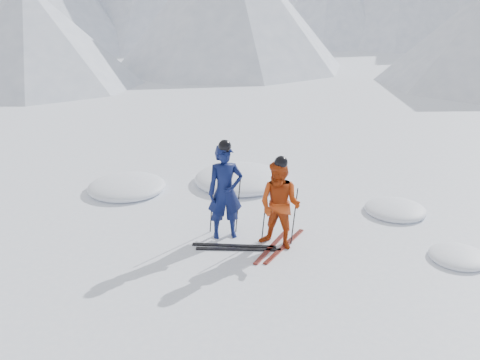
{
  "coord_description": "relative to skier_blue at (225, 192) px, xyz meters",
  "views": [
    {
      "loc": [
        -0.72,
        -9.55,
        4.82
      ],
      "look_at": [
        -1.41,
        0.5,
        1.1
      ],
      "focal_mm": 38.0,
      "sensor_mm": 36.0,
      "label": 1
    }
  ],
  "objects": [
    {
      "name": "ski_worn_left",
      "position": [
        0.99,
        -0.39,
        -0.98
      ],
      "size": [
        0.74,
        1.6,
        0.03
      ],
      "primitive_type": "cube",
      "rotation": [
        0.0,
        0.0,
        -0.39
      ],
      "color": "black",
      "rests_on": "ground"
    },
    {
      "name": "snow_lumps",
      "position": [
        -0.17,
        2.6,
        -1.0
      ],
      "size": [
        8.94,
        5.67,
        0.54
      ],
      "color": "white",
      "rests_on": "ground"
    },
    {
      "name": "ski_loose_a",
      "position": [
        0.21,
        -0.45,
        -0.98
      ],
      "size": [
        1.7,
        0.1,
        0.03
      ],
      "primitive_type": "cube",
      "rotation": [
        0.0,
        0.0,
        1.56
      ],
      "color": "black",
      "rests_on": "ground"
    },
    {
      "name": "ski_worn_right",
      "position": [
        1.23,
        -0.39,
        -0.98
      ],
      "size": [
        0.84,
        1.56,
        0.03
      ],
      "primitive_type": "cube",
      "rotation": [
        0.0,
        0.0,
        -0.46
      ],
      "color": "black",
      "rests_on": "ground"
    },
    {
      "name": "skier_blue",
      "position": [
        0.0,
        0.0,
        0.0
      ],
      "size": [
        0.83,
        0.65,
        2.0
      ],
      "primitive_type": "imported",
      "rotation": [
        0.0,
        0.0,
        0.27
      ],
      "color": "#0B1443",
      "rests_on": "ground"
    },
    {
      "name": "pole_blue_left",
      "position": [
        -0.3,
        0.15,
        -0.33
      ],
      "size": [
        0.13,
        0.09,
        1.33
      ],
      "primitive_type": "cylinder",
      "rotation": [
        0.05,
        0.08,
        0.0
      ],
      "color": "black",
      "rests_on": "ground"
    },
    {
      "name": "ski_loose_b",
      "position": [
        0.31,
        -0.6,
        -0.98
      ],
      "size": [
        1.7,
        0.14,
        0.03
      ],
      "primitive_type": "cube",
      "rotation": [
        0.0,
        0.0,
        1.6
      ],
      "color": "black",
      "rests_on": "ground"
    },
    {
      "name": "pole_blue_right",
      "position": [
        0.25,
        0.25,
        -0.33
      ],
      "size": [
        0.13,
        0.08,
        1.33
      ],
      "primitive_type": "cylinder",
      "rotation": [
        -0.04,
        0.08,
        0.0
      ],
      "color": "black",
      "rests_on": "ground"
    },
    {
      "name": "pole_red_right",
      "position": [
        1.41,
        -0.24,
        -0.4
      ],
      "size": [
        0.12,
        0.08,
        1.2
      ],
      "primitive_type": "cylinder",
      "rotation": [
        -0.05,
        0.08,
        0.0
      ],
      "color": "black",
      "rests_on": "ground"
    },
    {
      "name": "pole_red_left",
      "position": [
        0.81,
        -0.14,
        -0.4
      ],
      "size": [
        0.12,
        0.1,
        1.2
      ],
      "primitive_type": "cylinder",
      "rotation": [
        0.06,
        0.08,
        0.0
      ],
      "color": "black",
      "rests_on": "ground"
    },
    {
      "name": "ground",
      "position": [
        1.68,
        -0.04,
        -1.0
      ],
      "size": [
        160.0,
        160.0,
        0.0
      ],
      "primitive_type": "plane",
      "color": "white",
      "rests_on": "ground"
    },
    {
      "name": "skier_red",
      "position": [
        1.11,
        -0.39,
        -0.09
      ],
      "size": [
        1.08,
        0.99,
        1.81
      ],
      "primitive_type": "imported",
      "rotation": [
        0.0,
        0.0,
        -0.43
      ],
      "color": "#AB360D",
      "rests_on": "ground"
    }
  ]
}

